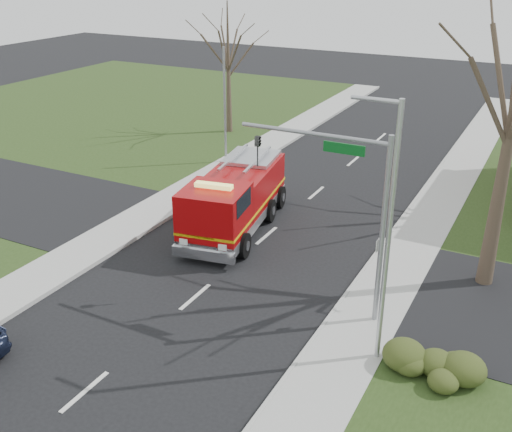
% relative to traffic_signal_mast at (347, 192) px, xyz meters
% --- Properties ---
extents(ground, '(120.00, 120.00, 0.00)m').
position_rel_traffic_signal_mast_xyz_m(ground, '(-5.21, -1.50, -4.71)').
color(ground, black).
rests_on(ground, ground).
extents(sidewalk_right, '(2.40, 80.00, 0.15)m').
position_rel_traffic_signal_mast_xyz_m(sidewalk_right, '(0.99, -1.50, -4.63)').
color(sidewalk_right, '#999994').
rests_on(sidewalk_right, ground).
extents(sidewalk_left, '(2.40, 80.00, 0.15)m').
position_rel_traffic_signal_mast_xyz_m(sidewalk_left, '(-11.41, -1.50, -4.63)').
color(sidewalk_left, '#999994').
rests_on(sidewalk_left, ground).
extents(hedge_corner, '(2.80, 2.00, 0.90)m').
position_rel_traffic_signal_mast_xyz_m(hedge_corner, '(3.79, -2.50, -4.13)').
color(hedge_corner, '#2D3915').
rests_on(hedge_corner, lawn_right).
extents(bare_tree_left, '(4.50, 4.50, 9.00)m').
position_rel_traffic_signal_mast_xyz_m(bare_tree_left, '(-15.21, 18.50, 0.86)').
color(bare_tree_left, '#362820').
rests_on(bare_tree_left, ground).
extents(traffic_signal_mast, '(5.29, 0.18, 6.80)m').
position_rel_traffic_signal_mast_xyz_m(traffic_signal_mast, '(0.00, 0.00, 0.00)').
color(traffic_signal_mast, gray).
rests_on(traffic_signal_mast, ground).
extents(streetlight_pole, '(1.48, 0.16, 8.40)m').
position_rel_traffic_signal_mast_xyz_m(streetlight_pole, '(1.93, -2.00, -0.16)').
color(streetlight_pole, '#B7BABF').
rests_on(streetlight_pole, ground).
extents(utility_pole_far, '(0.14, 0.14, 7.00)m').
position_rel_traffic_signal_mast_xyz_m(utility_pole_far, '(-12.01, 12.50, -1.21)').
color(utility_pole_far, gray).
rests_on(utility_pole_far, ground).
extents(fire_engine, '(4.11, 8.20, 3.16)m').
position_rel_traffic_signal_mast_xyz_m(fire_engine, '(-6.87, 4.48, -3.28)').
color(fire_engine, '#950608').
rests_on(fire_engine, ground).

